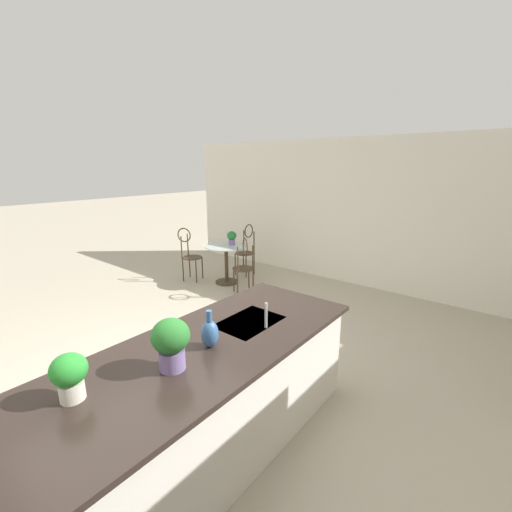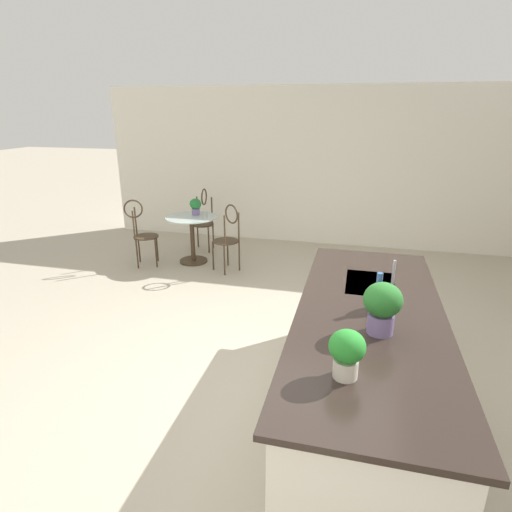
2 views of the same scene
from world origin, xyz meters
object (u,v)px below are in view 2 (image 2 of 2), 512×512
Objects in this scene: chair_near_window at (228,235)px; chair_by_island at (203,217)px; potted_plant_counter_near at (382,305)px; potted_plant_on_table at (196,206)px; chair_toward_desk at (142,230)px; vase_on_counter at (378,296)px; potted_plant_counter_far at (347,351)px; bistro_table at (192,235)px.

chair_near_window is 1.17m from chair_by_island.
potted_plant_on_table is at bearing -142.17° from potted_plant_counter_near.
potted_plant_counter_near is (2.99, 3.39, 0.55)m from chair_toward_desk.
potted_plant_on_table is at bearing 8.99° from chair_by_island.
chair_toward_desk is 3.62× the size of vase_on_counter.
vase_on_counter is (-0.90, 0.19, -0.05)m from potted_plant_counter_far.
chair_near_window is at bearing -146.39° from potted_plant_counter_near.
vase_on_counter is (-0.35, -0.01, -0.09)m from potted_plant_counter_near.
potted_plant_on_table is (-0.40, -0.65, 0.31)m from chair_near_window.
potted_plant_on_table is 4.37m from potted_plant_counter_near.
potted_plant_counter_near is at bearing 33.61° from chair_near_window.
chair_by_island is 1.16m from chair_toward_desk.
chair_toward_desk is 4.80m from potted_plant_counter_far.
potted_plant_counter_near is (-0.55, 0.20, 0.04)m from potted_plant_counter_far.
chair_by_island is (-0.92, -0.73, 0.00)m from chair_near_window.
potted_plant_counter_near reaches higher than chair_by_island.
chair_by_island is (-0.66, -0.06, 0.13)m from bistro_table.
potted_plant_counter_near is at bearing 160.06° from potted_plant_counter_far.
vase_on_counter reaches higher than chair_by_island.
chair_toward_desk is (0.98, -0.63, 0.00)m from chair_by_island.
potted_plant_counter_near is at bearing 34.83° from chair_by_island.
vase_on_counter reaches higher than potted_plant_counter_far.
potted_plant_on_table is 0.89× the size of vase_on_counter.
potted_plant_counter_far is 0.59m from potted_plant_counter_near.
chair_by_island is at bearing 147.13° from chair_toward_desk.
bistro_table is at bearing 5.24° from chair_by_island.
chair_by_island is 5.22m from potted_plant_counter_far.
chair_by_island is at bearing -171.01° from potted_plant_on_table.
potted_plant_counter_far is (3.86, 2.50, 0.64)m from bistro_table.
bistro_table is 0.77× the size of chair_by_island.
vase_on_counter is at bearing 40.72° from potted_plant_on_table.
potted_plant_counter_far is 0.99× the size of vase_on_counter.
chair_near_window is at bearing 38.65° from chair_by_island.
chair_near_window is 3.62× the size of vase_on_counter.
bistro_table is at bearing -137.76° from vase_on_counter.
chair_near_window is at bearing 92.57° from chair_toward_desk.
chair_near_window is 0.82m from potted_plant_on_table.
potted_plant_counter_far is at bearing 31.79° from potted_plant_on_table.
potted_plant_counter_near is (3.31, 2.70, 0.67)m from bistro_table.
chair_toward_desk is 4.31m from vase_on_counter.
potted_plant_counter_far is 0.92m from vase_on_counter.
potted_plant_counter_far is at bearing 26.92° from chair_near_window.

